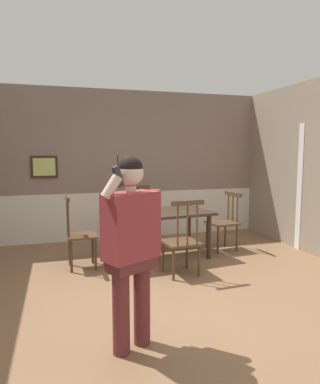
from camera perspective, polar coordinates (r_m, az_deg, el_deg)
The scene contains 8 objects.
ground_plane at distance 4.19m, azimuth 0.47°, elevation -16.35°, with size 6.24×6.24×0.00m, color #846042.
room_back_partition at distance 6.64m, azimuth -6.73°, elevation 3.91°, with size 5.62×0.17×2.77m.
dining_table at distance 5.35m, azimuth -0.35°, elevation -4.23°, with size 1.71×1.05×0.72m.
chair_near_window at distance 6.14m, azimuth -3.31°, elevation -4.27°, with size 0.47×0.47×1.04m.
chair_by_doorway at distance 4.66m, azimuth 3.61°, elevation -7.85°, with size 0.49×0.49×1.03m.
chair_at_table_head at distance 5.05m, azimuth -13.06°, elevation -6.70°, with size 0.42×0.42×1.03m.
chair_opposite_corner at distance 5.94m, azimuth 10.39°, elevation -4.77°, with size 0.49×0.49×0.96m.
person_figure at distance 2.86m, azimuth -4.63°, elevation -7.90°, with size 0.54×0.41×1.61m.
Camera 1 is at (-1.13, -3.70, 1.63)m, focal length 32.69 mm.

